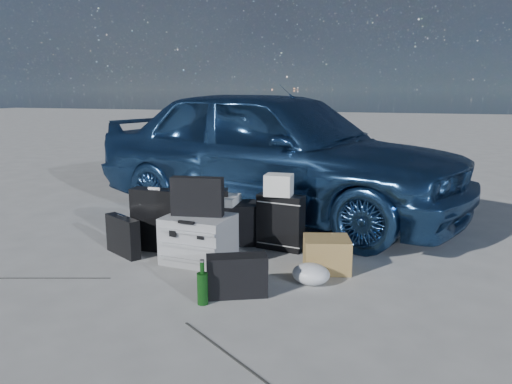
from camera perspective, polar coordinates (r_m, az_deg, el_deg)
ground at (r=4.02m, az=-6.51°, el=-9.72°), size 60.00×60.00×0.00m
car at (r=5.81m, az=2.17°, el=4.68°), size 4.77×2.95×1.51m
pelican_case at (r=4.33m, az=-6.54°, el=-5.32°), size 0.58×0.49×0.40m
laptop_bag at (r=4.26m, az=-6.73°, el=-0.52°), size 0.46×0.18×0.33m
briefcase at (r=4.63m, az=-14.97°, el=-4.87°), size 0.44×0.30×0.35m
suitcase_left at (r=4.67m, az=-11.37°, el=-3.13°), size 0.44×0.16×0.58m
suitcase_right at (r=4.61m, az=2.81°, el=-3.48°), size 0.45×0.22×0.51m
white_carton at (r=4.52m, az=2.61°, el=0.81°), size 0.25×0.21×0.19m
duffel_bag at (r=4.82m, az=-4.56°, el=-3.59°), size 0.85×0.61×0.39m
flat_box_white at (r=4.78m, az=-4.70°, el=-0.84°), size 0.46×0.36×0.08m
flat_box_black at (r=4.77m, az=-4.81°, el=-0.05°), size 0.32×0.28×0.06m
cardboard_box at (r=4.15m, az=8.08°, el=-7.06°), size 0.44×0.41×0.27m
plastic_bag at (r=3.87m, az=6.30°, el=-9.29°), size 0.31×0.27×0.16m
messenger_bag at (r=3.62m, az=-2.19°, el=-9.55°), size 0.46×0.33×0.30m
green_bottle at (r=3.50m, az=-6.14°, el=-10.31°), size 0.10×0.10×0.31m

